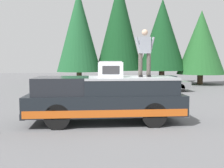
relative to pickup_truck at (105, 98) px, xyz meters
name	(u,v)px	position (x,y,z in m)	size (l,w,h in m)	color
ground_plane	(121,123)	(-0.23, -0.56, -0.87)	(90.00, 90.00, 0.00)	slate
pickup_truck	(105,98)	(0.00, 0.00, 0.00)	(2.01, 5.54, 1.65)	black
compressor_unit	(110,69)	(-0.17, -0.17, 1.05)	(0.65, 0.84, 0.56)	silver
person_on_truck_bed	(145,52)	(-0.09, -1.41, 1.68)	(0.29, 0.72, 1.69)	#423D38
parked_car_grey	(161,84)	(9.69, -4.80, -0.29)	(1.64, 4.10, 1.16)	gray
conifer_far_left	(201,43)	(15.44, -10.36, 3.23)	(4.58, 4.58, 7.22)	#4C3826
conifer_left	(162,35)	(16.35, -6.73, 4.03)	(4.68, 4.68, 8.47)	#4C3826
conifer_center_left	(119,25)	(17.40, -2.52, 5.09)	(4.73, 4.73, 10.60)	#4C3826
conifer_center_right	(79,31)	(16.86, 1.58, 4.40)	(4.38, 4.38, 9.32)	#4C3826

